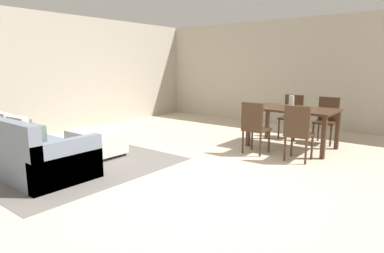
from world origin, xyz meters
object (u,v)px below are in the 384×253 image
at_px(dining_chair_far_left, 292,114).
at_px(dining_table, 293,113).
at_px(dining_chair_near_left, 254,125).
at_px(dining_chair_far_right, 327,117).
at_px(ottoman_table, 96,141).
at_px(vase_centerpiece, 291,102).
at_px(couch, 27,153).
at_px(dining_chair_near_right, 298,130).

bearing_deg(dining_chair_far_left, dining_table, -67.49).
distance_m(dining_chair_near_left, dining_chair_far_right, 1.82).
distance_m(ottoman_table, dining_table, 3.65).
bearing_deg(vase_centerpiece, couch, -122.38).
relative_size(dining_table, dining_chair_far_left, 1.66).
height_order(dining_chair_near_left, dining_chair_far_left, same).
bearing_deg(dining_table, dining_chair_far_left, 112.51).
distance_m(couch, ottoman_table, 1.22).
bearing_deg(dining_chair_near_left, dining_chair_far_right, 65.96).
bearing_deg(dining_chair_near_right, dining_chair_far_right, 91.02).
bearing_deg(ottoman_table, dining_chair_near_left, 38.51).
height_order(dining_chair_far_right, vase_centerpiece, vase_centerpiece).
relative_size(dining_chair_near_right, dining_chair_far_right, 1.00).
height_order(couch, vase_centerpiece, vase_centerpiece).
height_order(couch, dining_chair_near_right, dining_chair_near_right).
xyz_separation_m(dining_table, dining_chair_far_left, (-0.35, 0.85, -0.15)).
xyz_separation_m(ottoman_table, dining_chair_near_right, (2.95, 1.76, 0.29)).
height_order(dining_chair_near_right, dining_chair_far_right, same).
bearing_deg(dining_chair_far_left, dining_chair_far_right, -3.13).
xyz_separation_m(dining_chair_near_left, dining_chair_far_right, (0.74, 1.66, 0.00)).
bearing_deg(dining_chair_far_left, dining_chair_near_left, -90.08).
bearing_deg(dining_chair_near_left, vase_centerpiece, 71.99).
xyz_separation_m(dining_chair_near_left, dining_chair_near_right, (0.77, 0.02, 0.00)).
distance_m(dining_table, dining_chair_far_left, 0.93).
relative_size(dining_chair_near_right, vase_centerpiece, 4.07).
bearing_deg(dining_chair_near_left, couch, -126.07).
bearing_deg(dining_chair_near_right, vase_centerpiece, 118.63).
height_order(couch, ottoman_table, couch).
height_order(couch, dining_chair_far_right, dining_chair_far_right).
relative_size(dining_table, vase_centerpiece, 6.76).
xyz_separation_m(ottoman_table, dining_chair_near_left, (2.18, 1.74, 0.29)).
xyz_separation_m(couch, ottoman_table, (-0.03, 1.22, -0.06)).
bearing_deg(dining_table, vase_centerpiece, 142.71).
relative_size(couch, dining_chair_far_left, 2.30).
distance_m(dining_chair_near_left, dining_chair_far_left, 1.70).
bearing_deg(dining_table, couch, -123.35).
height_order(dining_table, dining_chair_far_right, dining_chair_far_right).
bearing_deg(dining_chair_far_left, vase_centerpiece, -70.11).
distance_m(couch, dining_chair_far_left, 5.13).
relative_size(couch, dining_table, 1.39).
xyz_separation_m(couch, dining_table, (2.50, 3.81, 0.38)).
bearing_deg(dining_chair_far_right, dining_chair_far_left, 176.87).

